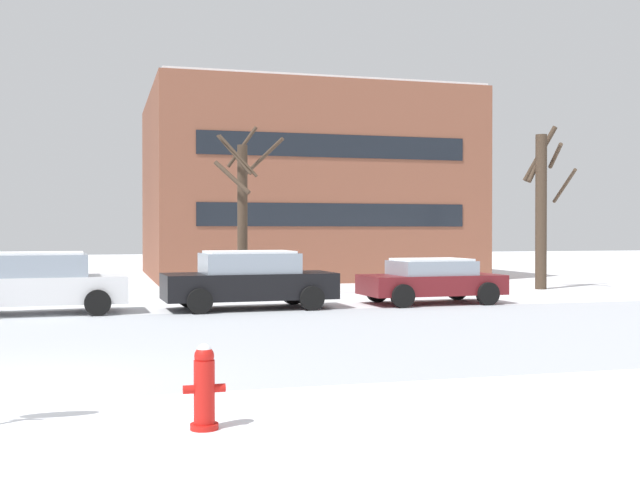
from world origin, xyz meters
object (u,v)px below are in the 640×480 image
Objects in this scene: fire_hydrant at (204,386)px; parked_car_black at (249,280)px; parked_car_white at (39,283)px; parked_car_maroon at (431,280)px.

fire_hydrant is 0.20× the size of parked_car_black.
parked_car_white reaches higher than fire_hydrant.
fire_hydrant is at bearing -78.69° from parked_car_white.
parked_car_white is 10.54m from parked_car_maroon.
fire_hydrant is 14.93m from parked_car_maroon.
fire_hydrant is 12.76m from parked_car_black.
parked_car_black reaches higher than parked_car_maroon.
parked_car_white reaches higher than parked_car_maroon.
parked_car_black is (5.27, -0.12, 0.00)m from parked_car_white.
fire_hydrant is at bearing -122.52° from parked_car_maroon.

